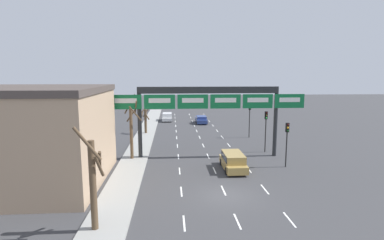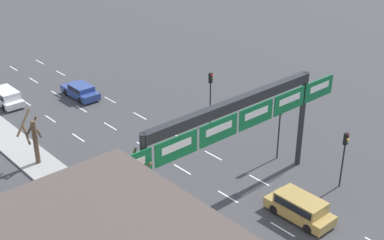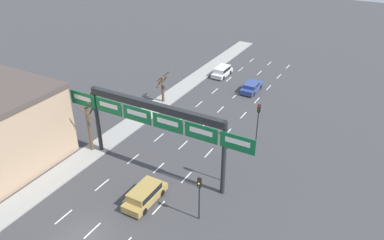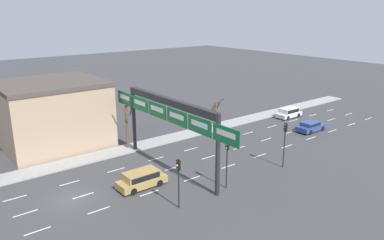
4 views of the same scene
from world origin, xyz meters
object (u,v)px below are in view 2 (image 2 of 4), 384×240
at_px(car_blue, 81,91).
at_px(traffic_light_far_end, 211,88).
at_px(traffic_light_mid_block, 280,120).
at_px(tree_bare_third, 34,138).
at_px(traffic_light_near_gantry, 345,149).
at_px(sign_gantry, 235,120).
at_px(suv_gold, 300,207).
at_px(tree_bare_closest, 140,206).
at_px(suv_white, 6,96).

distance_m(car_blue, traffic_light_far_end, 14.49).
bearing_deg(traffic_light_mid_block, tree_bare_third, 141.24).
xyz_separation_m(car_blue, traffic_light_near_gantry, (5.65, -26.94, 2.40)).
bearing_deg(sign_gantry, tree_bare_third, 120.44).
xyz_separation_m(traffic_light_near_gantry, traffic_light_far_end, (-0.03, 13.87, 0.36)).
distance_m(suv_gold, tree_bare_closest, 11.08).
bearing_deg(tree_bare_third, car_blue, 44.23).
xyz_separation_m(traffic_light_near_gantry, tree_bare_third, (-15.14, 17.70, -0.88)).
xyz_separation_m(traffic_light_mid_block, tree_bare_closest, (-15.04, -2.11, 0.02)).
xyz_separation_m(traffic_light_mid_block, tree_bare_third, (-14.88, 11.95, -1.15)).
xyz_separation_m(car_blue, suv_gold, (0.32, -27.39, 0.17)).
bearing_deg(sign_gantry, tree_bare_closest, -177.13).
height_order(sign_gantry, traffic_light_mid_block, sign_gantry).
bearing_deg(sign_gantry, car_blue, 86.31).
relative_size(traffic_light_near_gantry, traffic_light_mid_block, 0.91).
height_order(traffic_light_far_end, tree_bare_closest, tree_bare_closest).
height_order(suv_gold, tree_bare_closest, tree_bare_closest).
relative_size(tree_bare_closest, tree_bare_third, 1.65).
relative_size(suv_white, traffic_light_far_end, 0.89).
distance_m(traffic_light_near_gantry, tree_bare_closest, 15.73).
xyz_separation_m(suv_gold, traffic_light_near_gantry, (5.32, 0.45, 2.23)).
relative_size(suv_white, traffic_light_near_gantry, 1.01).
bearing_deg(suv_white, traffic_light_far_end, -53.88).
height_order(traffic_light_near_gantry, traffic_light_far_end, traffic_light_far_end).
relative_size(sign_gantry, car_blue, 4.41).
relative_size(suv_gold, traffic_light_mid_block, 0.99).
height_order(car_blue, suv_gold, suv_gold).
height_order(car_blue, suv_white, suv_white).
height_order(suv_white, traffic_light_mid_block, traffic_light_mid_block).
relative_size(traffic_light_far_end, tree_bare_closest, 0.72).
distance_m(suv_gold, tree_bare_third, 20.68).
bearing_deg(tree_bare_closest, traffic_light_near_gantry, -13.43).
distance_m(sign_gantry, traffic_light_far_end, 12.40).
bearing_deg(suv_gold, tree_bare_third, 118.39).
bearing_deg(suv_gold, car_blue, 90.68).
bearing_deg(traffic_light_far_end, tree_bare_third, 165.74).
relative_size(suv_white, tree_bare_closest, 0.65).
bearing_deg(tree_bare_third, traffic_light_far_end, -14.26).
bearing_deg(car_blue, suv_gold, -89.32).
bearing_deg(traffic_light_mid_block, sign_gantry, -166.13).
height_order(suv_white, traffic_light_far_end, traffic_light_far_end).
xyz_separation_m(sign_gantry, tree_bare_closest, (-8.18, -0.41, -2.81)).
xyz_separation_m(suv_white, traffic_light_mid_block, (11.73, -24.48, 2.54)).
distance_m(traffic_light_mid_block, tree_bare_third, 19.12).
bearing_deg(sign_gantry, suv_gold, -68.30).
height_order(suv_white, tree_bare_closest, tree_bare_closest).
height_order(sign_gantry, traffic_light_far_end, sign_gantry).
relative_size(suv_white, traffic_light_mid_block, 0.92).
height_order(suv_white, traffic_light_near_gantry, traffic_light_near_gantry).
bearing_deg(tree_bare_closest, car_blue, 67.48).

